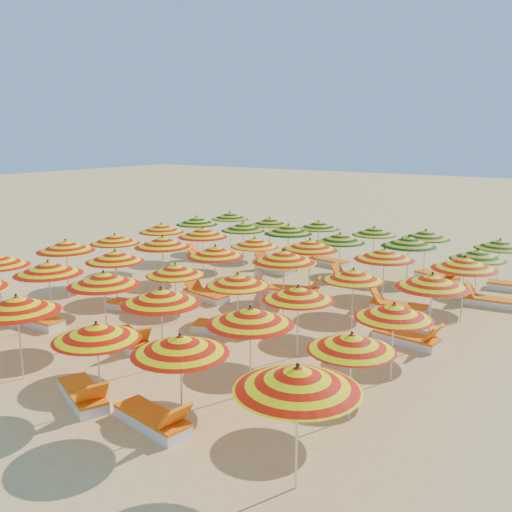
{
  "coord_description": "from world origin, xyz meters",
  "views": [
    {
      "loc": [
        9.76,
        -13.9,
        5.37
      ],
      "look_at": [
        0.0,
        0.5,
        1.6
      ],
      "focal_mm": 40.0,
      "sensor_mm": 36.0,
      "label": 1
    }
  ],
  "objects_px": {
    "umbrella_7": "(48,268)",
    "umbrella_27": "(310,245)",
    "umbrella_17": "(394,311)",
    "umbrella_22": "(353,275)",
    "lounger_4": "(130,340)",
    "lounger_14": "(491,301)",
    "umbrella_37": "(270,221)",
    "lounger_2": "(12,315)",
    "beachgoer_a": "(260,295)",
    "umbrella_36": "(230,216)",
    "lounger_13": "(353,280)",
    "umbrella_29": "(465,263)",
    "lounger_7": "(205,295)",
    "umbrella_8": "(104,279)",
    "lounger_6": "(225,328)",
    "umbrella_21": "(284,256)",
    "umbrella_13": "(115,256)",
    "lounger_15": "(328,261)",
    "umbrella_5": "(298,378)",
    "umbrella_12": "(66,246)",
    "umbrella_30": "(197,221)",
    "umbrella_38": "(318,225)",
    "umbrella_19": "(162,242)",
    "lounger_12": "(274,268)",
    "lounger_8": "(408,339)",
    "umbrella_11": "(352,342)",
    "umbrella_40": "(426,234)",
    "umbrella_26": "(255,242)",
    "lounger_16": "(438,277)",
    "lounger_11": "(205,257)",
    "umbrella_14": "(175,270)",
    "lounger_9": "(296,291)",
    "umbrella_35": "(478,255)",
    "umbrella_31": "(243,227)",
    "lounger_5": "(136,306)",
    "umbrella_25": "(203,232)",
    "lounger_10": "(397,306)",
    "lounger_0": "(83,395)",
    "umbrella_20": "(215,251)",
    "umbrella_33": "(340,238)",
    "umbrella_3": "(96,332)",
    "umbrella_24": "(161,228)",
    "umbrella_9": "(161,296)",
    "umbrella_4": "(180,345)",
    "umbrella_15": "(238,280)"
  },
  "relations": [
    {
      "from": "umbrella_7",
      "to": "umbrella_27",
      "type": "xyz_separation_m",
      "value": [
        4.45,
        6.76,
        0.04
      ]
    },
    {
      "from": "umbrella_17",
      "to": "umbrella_22",
      "type": "bearing_deg",
      "value": 129.73
    },
    {
      "from": "lounger_4",
      "to": "lounger_14",
      "type": "distance_m",
      "value": 11.25
    },
    {
      "from": "umbrella_37",
      "to": "lounger_2",
      "type": "relative_size",
      "value": 1.0
    },
    {
      "from": "umbrella_17",
      "to": "beachgoer_a",
      "type": "height_order",
      "value": "umbrella_17"
    },
    {
      "from": "umbrella_36",
      "to": "lounger_13",
      "type": "bearing_deg",
      "value": -18.51
    },
    {
      "from": "umbrella_29",
      "to": "lounger_7",
      "type": "bearing_deg",
      "value": -163.15
    },
    {
      "from": "umbrella_37",
      "to": "umbrella_8",
      "type": "bearing_deg",
      "value": -78.88
    },
    {
      "from": "umbrella_22",
      "to": "lounger_6",
      "type": "relative_size",
      "value": 1.12
    },
    {
      "from": "beachgoer_a",
      "to": "umbrella_21",
      "type": "bearing_deg",
      "value": -104.29
    },
    {
      "from": "umbrella_13",
      "to": "lounger_15",
      "type": "bearing_deg",
      "value": 73.73
    },
    {
      "from": "umbrella_5",
      "to": "umbrella_12",
      "type": "relative_size",
      "value": 1.05
    },
    {
      "from": "umbrella_30",
      "to": "umbrella_38",
      "type": "height_order",
      "value": "umbrella_30"
    },
    {
      "from": "umbrella_19",
      "to": "lounger_12",
      "type": "bearing_deg",
      "value": 73.89
    },
    {
      "from": "lounger_8",
      "to": "lounger_12",
      "type": "distance_m",
      "value": 8.51
    },
    {
      "from": "umbrella_11",
      "to": "umbrella_40",
      "type": "height_order",
      "value": "umbrella_40"
    },
    {
      "from": "umbrella_17",
      "to": "umbrella_26",
      "type": "distance_m",
      "value": 8.53
    },
    {
      "from": "umbrella_11",
      "to": "beachgoer_a",
      "type": "relative_size",
      "value": 1.42
    },
    {
      "from": "umbrella_37",
      "to": "lounger_16",
      "type": "height_order",
      "value": "umbrella_37"
    },
    {
      "from": "lounger_16",
      "to": "lounger_11",
      "type": "bearing_deg",
      "value": -143.52
    },
    {
      "from": "umbrella_19",
      "to": "umbrella_38",
      "type": "xyz_separation_m",
      "value": [
        2.08,
        7.12,
        -0.18
      ]
    },
    {
      "from": "umbrella_5",
      "to": "lounger_2",
      "type": "height_order",
      "value": "umbrella_5"
    },
    {
      "from": "umbrella_37",
      "to": "umbrella_11",
      "type": "bearing_deg",
      "value": -51.24
    },
    {
      "from": "umbrella_11",
      "to": "umbrella_14",
      "type": "relative_size",
      "value": 1.04
    },
    {
      "from": "lounger_9",
      "to": "beachgoer_a",
      "type": "distance_m",
      "value": 3.05
    },
    {
      "from": "umbrella_36",
      "to": "umbrella_35",
      "type": "bearing_deg",
      "value": -12.44
    },
    {
      "from": "umbrella_31",
      "to": "umbrella_36",
      "type": "xyz_separation_m",
      "value": [
        -2.48,
        2.44,
        -0.04
      ]
    },
    {
      "from": "lounger_5",
      "to": "lounger_16",
      "type": "distance_m",
      "value": 11.02
    },
    {
      "from": "lounger_2",
      "to": "lounger_5",
      "type": "bearing_deg",
      "value": 59.74
    },
    {
      "from": "umbrella_25",
      "to": "umbrella_35",
      "type": "height_order",
      "value": "umbrella_25"
    },
    {
      "from": "umbrella_40",
      "to": "lounger_9",
      "type": "height_order",
      "value": "umbrella_40"
    },
    {
      "from": "umbrella_36",
      "to": "lounger_10",
      "type": "relative_size",
      "value": 1.24
    },
    {
      "from": "umbrella_29",
      "to": "lounger_0",
      "type": "distance_m",
      "value": 10.78
    },
    {
      "from": "umbrella_7",
      "to": "umbrella_13",
      "type": "distance_m",
      "value": 2.29
    },
    {
      "from": "umbrella_40",
      "to": "umbrella_35",
      "type": "bearing_deg",
      "value": -45.12
    },
    {
      "from": "umbrella_21",
      "to": "lounger_2",
      "type": "distance_m",
      "value": 8.15
    },
    {
      "from": "umbrella_7",
      "to": "umbrella_20",
      "type": "height_order",
      "value": "umbrella_7"
    },
    {
      "from": "umbrella_12",
      "to": "lounger_15",
      "type": "bearing_deg",
      "value": 62.22
    },
    {
      "from": "umbrella_33",
      "to": "lounger_15",
      "type": "xyz_separation_m",
      "value": [
        -1.69,
        2.44,
        -1.53
      ]
    },
    {
      "from": "umbrella_30",
      "to": "lounger_5",
      "type": "xyz_separation_m",
      "value": [
        3.16,
        -6.73,
        -1.53
      ]
    },
    {
      "from": "umbrella_3",
      "to": "umbrella_20",
      "type": "height_order",
      "value": "umbrella_20"
    },
    {
      "from": "umbrella_37",
      "to": "lounger_0",
      "type": "xyz_separation_m",
      "value": [
        4.36,
        -13.77,
        -1.44
      ]
    },
    {
      "from": "umbrella_24",
      "to": "umbrella_31",
      "type": "height_order",
      "value": "umbrella_24"
    },
    {
      "from": "umbrella_9",
      "to": "umbrella_30",
      "type": "distance_m",
      "value": 11.72
    },
    {
      "from": "umbrella_26",
      "to": "lounger_0",
      "type": "bearing_deg",
      "value": -76.96
    },
    {
      "from": "umbrella_8",
      "to": "umbrella_11",
      "type": "distance_m",
      "value": 6.95
    },
    {
      "from": "umbrella_4",
      "to": "umbrella_5",
      "type": "relative_size",
      "value": 0.88
    },
    {
      "from": "umbrella_24",
      "to": "umbrella_30",
      "type": "height_order",
      "value": "umbrella_30"
    },
    {
      "from": "umbrella_12",
      "to": "umbrella_22",
      "type": "relative_size",
      "value": 1.14
    },
    {
      "from": "umbrella_15",
      "to": "umbrella_35",
      "type": "height_order",
      "value": "umbrella_35"
    }
  ]
}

